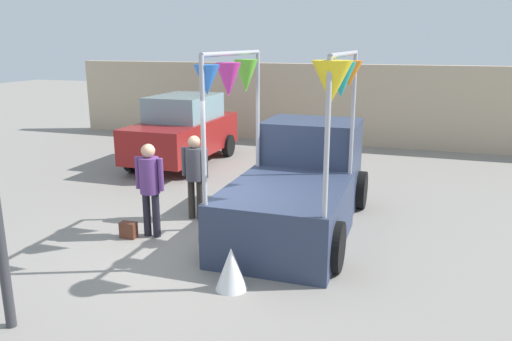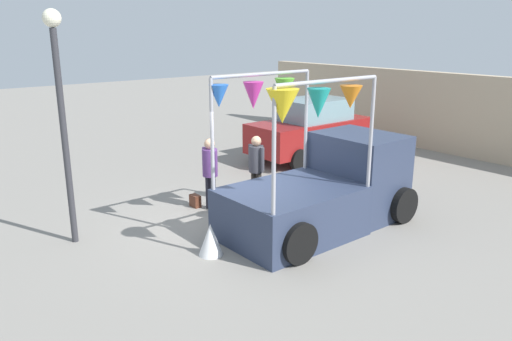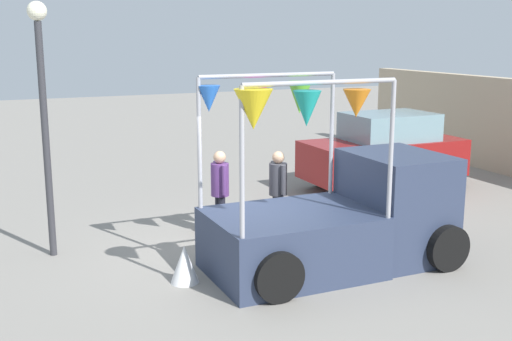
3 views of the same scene
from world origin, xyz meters
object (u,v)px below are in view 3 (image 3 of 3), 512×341
parked_car (384,151)px  person_vendor (278,185)px  vendor_truck (346,214)px  person_customer (220,185)px  folded_kite_bundle_white (184,264)px  handbag (204,224)px  street_lamp (43,96)px

parked_car → person_vendor: 4.60m
vendor_truck → person_customer: vendor_truck is taller
folded_kite_bundle_white → parked_car: bearing=121.2°
person_customer → handbag: bearing=-150.3°
vendor_truck → street_lamp: bearing=-119.0°
parked_car → person_vendor: parked_car is taller
person_customer → folded_kite_bundle_white: bearing=-34.3°
vendor_truck → folded_kite_bundle_white: vendor_truck is taller
street_lamp → folded_kite_bundle_white: size_ratio=7.16×
person_customer → street_lamp: (-0.15, -3.06, 1.78)m
parked_car → person_customer: bearing=-69.6°
person_vendor → street_lamp: 4.51m
vendor_truck → person_vendor: 1.97m
street_lamp → folded_kite_bundle_white: 3.69m
person_customer → folded_kite_bundle_white: size_ratio=2.73×
person_customer → handbag: 0.94m
handbag → person_vendor: bearing=60.7°
vendor_truck → parked_car: 5.59m
handbag → parked_car: bearing=106.3°
vendor_truck → person_customer: size_ratio=2.52×
parked_car → person_vendor: (2.24, -4.02, 0.03)m
parked_car → street_lamp: size_ratio=0.93×
street_lamp → folded_kite_bundle_white: bearing=38.2°
parked_car → person_customer: parked_car is taller
person_customer → handbag: size_ratio=5.85×
person_customer → person_vendor: bearing=71.5°
street_lamp → folded_kite_bundle_white: street_lamp is taller
vendor_truck → person_vendor: bearing=-171.0°
vendor_truck → street_lamp: size_ratio=0.96×
person_vendor → folded_kite_bundle_white: (1.65, -2.41, -0.67)m
person_vendor → street_lamp: size_ratio=0.38×
person_vendor → handbag: person_vendor is taller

